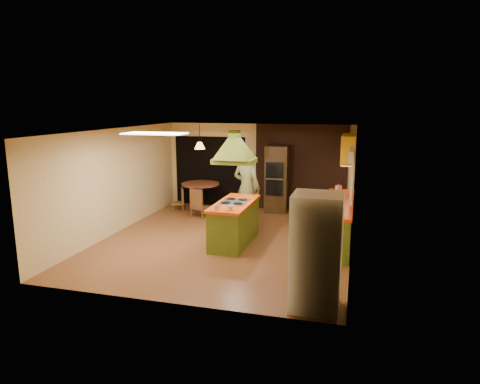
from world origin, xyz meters
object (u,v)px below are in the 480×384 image
(refrigerator, at_px, (316,252))
(dining_table, at_px, (201,191))
(kitchen_island, at_px, (234,222))
(man, at_px, (247,188))
(wall_oven, at_px, (276,179))
(canister_large, at_px, (338,190))

(refrigerator, relative_size, dining_table, 1.63)
(kitchen_island, relative_size, man, 0.94)
(man, bearing_deg, kitchen_island, 108.44)
(kitchen_island, xyz_separation_m, man, (-0.05, 1.28, 0.53))
(kitchen_island, relative_size, wall_oven, 0.98)
(man, distance_m, refrigerator, 4.48)
(wall_oven, bearing_deg, kitchen_island, -100.69)
(wall_oven, bearing_deg, dining_table, -171.21)
(refrigerator, distance_m, dining_table, 6.51)
(refrigerator, xyz_separation_m, wall_oven, (-1.67, 5.75, 0.06))
(refrigerator, distance_m, canister_large, 4.11)
(kitchen_island, xyz_separation_m, wall_oven, (0.37, 3.07, 0.48))
(man, xyz_separation_m, dining_table, (-1.72, 1.31, -0.43))
(wall_oven, relative_size, dining_table, 1.74)
(refrigerator, height_order, dining_table, refrigerator)
(refrigerator, xyz_separation_m, dining_table, (-3.80, 5.28, -0.31))
(wall_oven, height_order, canister_large, wall_oven)
(refrigerator, distance_m, wall_oven, 5.99)
(man, relative_size, wall_oven, 1.05)
(kitchen_island, height_order, canister_large, canister_large)
(wall_oven, bearing_deg, canister_large, -46.25)
(kitchen_island, xyz_separation_m, canister_large, (2.17, 1.42, 0.56))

